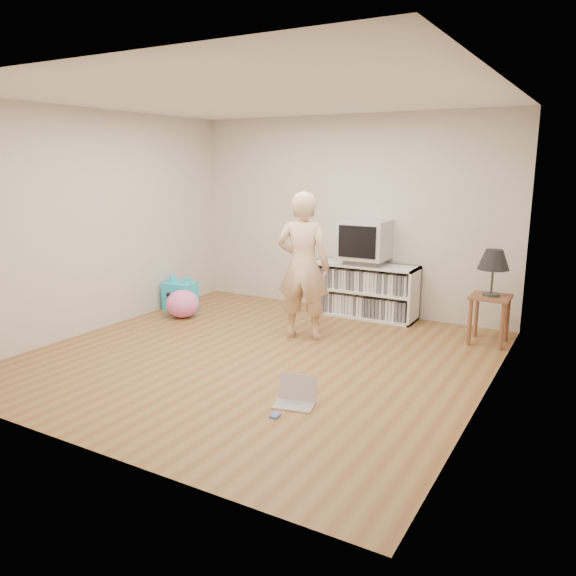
# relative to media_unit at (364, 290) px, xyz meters

# --- Properties ---
(ground) EXTENTS (4.50, 4.50, 0.00)m
(ground) POSITION_rel_media_unit_xyz_m (-0.33, -2.04, -0.35)
(ground) COLOR brown
(ground) RESTS_ON ground
(walls) EXTENTS (4.52, 4.52, 2.60)m
(walls) POSITION_rel_media_unit_xyz_m (-0.33, -2.04, 0.95)
(walls) COLOR beige
(walls) RESTS_ON ground
(ceiling) EXTENTS (4.50, 4.50, 0.01)m
(ceiling) POSITION_rel_media_unit_xyz_m (-0.33, -2.04, 2.25)
(ceiling) COLOR white
(ceiling) RESTS_ON walls
(media_unit) EXTENTS (1.40, 0.45, 0.70)m
(media_unit) POSITION_rel_media_unit_xyz_m (0.00, 0.00, 0.00)
(media_unit) COLOR white
(media_unit) RESTS_ON ground
(dvd_deck) EXTENTS (0.45, 0.35, 0.07)m
(dvd_deck) POSITION_rel_media_unit_xyz_m (0.00, -0.02, 0.39)
(dvd_deck) COLOR gray
(dvd_deck) RESTS_ON media_unit
(crt_tv) EXTENTS (0.60, 0.53, 0.50)m
(crt_tv) POSITION_rel_media_unit_xyz_m (0.00, -0.02, 0.67)
(crt_tv) COLOR #B3B3B9
(crt_tv) RESTS_ON dvd_deck
(side_table) EXTENTS (0.42, 0.42, 0.55)m
(side_table) POSITION_rel_media_unit_xyz_m (1.66, -0.39, 0.07)
(side_table) COLOR brown
(side_table) RESTS_ON ground
(table_lamp) EXTENTS (0.34, 0.34, 0.52)m
(table_lamp) POSITION_rel_media_unit_xyz_m (1.66, -0.39, 0.59)
(table_lamp) COLOR #333333
(table_lamp) RESTS_ON side_table
(person) EXTENTS (0.69, 0.53, 1.69)m
(person) POSITION_rel_media_unit_xyz_m (-0.25, -1.23, 0.49)
(person) COLOR beige
(person) RESTS_ON ground
(laptop) EXTENTS (0.38, 0.33, 0.23)m
(laptop) POSITION_rel_media_unit_xyz_m (0.57, -2.87, -0.29)
(laptop) COLOR silver
(laptop) RESTS_ON ground
(playing_cards) EXTENTS (0.07, 0.10, 0.02)m
(playing_cards) POSITION_rel_media_unit_xyz_m (0.55, -3.18, -0.34)
(playing_cards) COLOR #4A69C7
(playing_cards) RESTS_ON ground
(plush_blue) EXTENTS (0.41, 0.37, 0.46)m
(plush_blue) POSITION_rel_media_unit_xyz_m (-2.32, -0.94, -0.15)
(plush_blue) COLOR #1FBDEC
(plush_blue) RESTS_ON ground
(plush_pink) EXTENTS (0.55, 0.55, 0.36)m
(plush_pink) POSITION_rel_media_unit_xyz_m (-2.02, -1.25, -0.17)
(plush_pink) COLOR pink
(plush_pink) RESTS_ON ground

